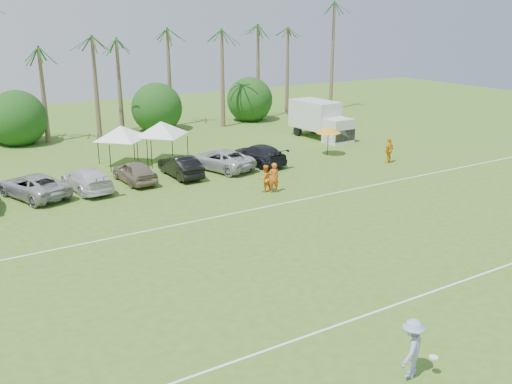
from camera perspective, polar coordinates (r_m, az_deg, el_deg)
ground at (r=20.58m, az=16.59°, el=-13.45°), size 120.00×120.00×0.00m
field_lines at (r=25.87m, az=3.35°, el=-6.12°), size 80.00×12.10×0.01m
palm_tree_4 at (r=50.38m, az=-21.13°, el=13.01°), size 2.40×2.40×8.90m
palm_tree_5 at (r=51.27m, az=-16.74°, el=14.46°), size 2.40×2.40×9.90m
palm_tree_6 at (r=52.46m, az=-12.46°, el=15.77°), size 2.40×2.40×10.90m
palm_tree_7 at (r=53.93m, az=-8.35°, el=16.91°), size 2.40×2.40×11.90m
palm_tree_8 at (r=56.20m, az=-3.42°, el=14.43°), size 2.40×2.40×8.90m
palm_tree_9 at (r=58.71m, az=1.02°, el=15.43°), size 2.40×2.40×9.90m
palm_tree_10 at (r=61.54m, az=5.10°, el=16.26°), size 2.40×2.40×10.90m
palm_tree_11 at (r=64.00m, az=8.13°, el=16.96°), size 2.40×2.40×11.90m
bush_tree_1 at (r=51.64m, az=-22.85°, el=6.51°), size 4.00×4.00×4.00m
bush_tree_2 at (r=54.75m, az=-10.33°, el=8.13°), size 4.00×4.00×4.00m
bush_tree_3 at (r=59.10m, az=-1.20°, el=9.06°), size 4.00×4.00×4.00m
sideline_player_a at (r=34.28m, az=1.78°, el=1.45°), size 0.75×0.58×1.83m
sideline_player_b at (r=34.42m, az=0.92°, el=1.38°), size 0.83×0.66×1.66m
sideline_player_c at (r=42.30m, az=13.16°, el=4.08°), size 1.17×0.75×1.85m
box_truck at (r=49.89m, az=6.47°, el=7.29°), size 2.64×6.24×3.15m
canopy_tent_left at (r=41.17m, az=-13.38°, el=6.47°), size 4.13×4.13×3.35m
canopy_tent_right at (r=41.66m, az=-9.49°, el=6.97°), size 4.28×4.28×3.47m
market_umbrella at (r=43.64m, az=7.25°, el=6.18°), size 1.96×1.96×2.18m
frisbee_player at (r=17.92m, az=15.32°, el=-14.85°), size 1.37×1.14×1.85m
parked_car_2 at (r=35.79m, az=-21.38°, el=0.59°), size 3.89×5.60×1.42m
parked_car_3 at (r=36.18m, az=-16.55°, el=1.24°), size 2.38×5.04×1.42m
parked_car_4 at (r=37.16m, az=-12.05°, el=2.00°), size 1.90×4.25×1.42m
parked_car_5 at (r=38.00m, az=-7.55°, el=2.58°), size 1.51×4.31×1.42m
parked_car_6 at (r=39.48m, az=-3.61°, el=3.26°), size 3.80×5.58×1.42m
parked_car_7 at (r=40.92m, az=0.25°, el=3.79°), size 2.42×5.05×1.42m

